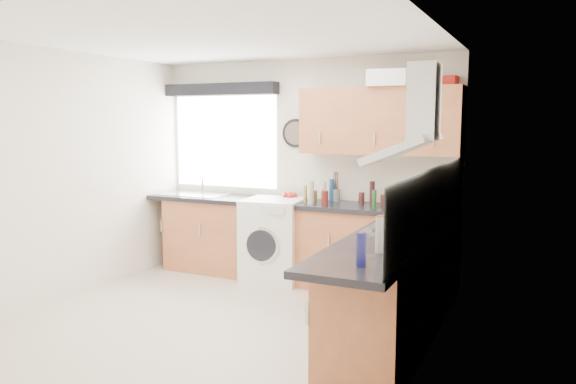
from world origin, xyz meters
The scene contains 41 objects.
ground_plane centered at (0.00, 0.00, 0.00)m, with size 3.60×3.60×0.00m, color beige.
ceiling centered at (0.00, 0.00, 2.50)m, with size 3.60×3.60×0.02m, color white.
wall_back centered at (0.00, 1.80, 1.25)m, with size 3.60×0.02×2.50m, color silver.
wall_front centered at (0.00, -1.80, 1.25)m, with size 3.60×0.02×2.50m, color silver.
wall_left centered at (-1.80, 0.00, 1.25)m, with size 0.02×3.60×2.50m, color silver.
wall_right centered at (1.80, 0.00, 1.25)m, with size 0.02×3.60×2.50m, color silver.
window centered at (-1.05, 1.79, 1.55)m, with size 1.40×0.02×1.10m, color white.
window_blind centered at (-1.05, 1.70, 2.18)m, with size 1.50×0.18×0.14m, color black.
splashback centered at (1.79, 0.30, 1.18)m, with size 0.01×3.00×0.54m, color white.
base_cab_back centered at (-0.10, 1.51, 0.43)m, with size 3.00×0.58×0.86m, color #A45B35.
base_cab_corner centered at (1.50, 1.50, 0.43)m, with size 0.60×0.60×0.86m, color #A45B35.
base_cab_right centered at (1.51, 0.15, 0.43)m, with size 0.58×2.10×0.86m, color #A45B35.
worktop_back centered at (0.00, 1.50, 0.89)m, with size 3.60×0.62×0.05m, color black.
worktop_right centered at (1.50, 0.00, 0.89)m, with size 0.62×2.42×0.05m, color black.
sink centered at (-1.33, 1.50, 0.95)m, with size 0.84×0.46×0.10m, color #B6B8BA, non-canonical shape.
oven centered at (1.50, 0.30, 0.42)m, with size 0.56×0.58×0.85m, color black.
hob_plate centered at (1.50, 0.30, 0.92)m, with size 0.52×0.52×0.01m, color #B6B8BA.
extractor_hood centered at (1.60, 0.30, 1.77)m, with size 0.52×0.78×0.66m, color #B6B8BA, non-canonical shape.
upper_cabinets centered at (0.95, 1.62, 1.80)m, with size 1.70×0.35×0.70m, color #A45B35.
washing_machine centered at (-0.18, 1.40, 0.47)m, with size 0.64×0.61×0.93m, color white.
wall_clock centered at (-0.09, 1.76, 1.66)m, with size 0.33×0.33×0.04m, color black.
casserole centered at (1.05, 1.52, 2.23)m, with size 0.40×0.29×0.17m, color white.
storage_box centered at (1.60, 1.72, 2.20)m, with size 0.22×0.18×0.10m, color red.
utensil_pot centered at (0.44, 1.70, 0.98)m, with size 0.10×0.10×0.14m, color slate.
kitchen_roll centered at (1.35, 0.97, 1.04)m, with size 0.12×0.12×0.27m, color white.
tomato_cluster centered at (-0.11, 1.65, 0.95)m, with size 0.16×0.16×0.07m, color #B7170E, non-canonical shape.
jar_0 centered at (0.37, 1.52, 1.02)m, with size 0.05×0.05×0.23m, color #A29B8A.
jar_1 centered at (0.88, 1.64, 1.03)m, with size 0.06×0.06×0.25m, color #331217.
jar_2 centered at (1.09, 1.56, 1.02)m, with size 0.05×0.05×0.22m, color brown.
jar_3 centered at (0.19, 1.42, 1.01)m, with size 0.04×0.04×0.19m, color olive.
jar_4 centered at (1.15, 1.55, 1.01)m, with size 0.07×0.07×0.19m, color gray.
jar_5 centered at (0.99, 1.36, 1.01)m, with size 0.04×0.04×0.19m, color #1C4A1A.
jar_6 centered at (1.04, 1.47, 0.98)m, with size 0.05×0.05×0.13m, color #411E17.
jar_7 centered at (0.44, 1.36, 0.99)m, with size 0.08×0.08×0.16m, color #571712.
jar_8 centered at (0.28, 1.36, 1.04)m, with size 0.07×0.07×0.26m, color #AEA395.
jar_9 centered at (0.41, 1.67, 1.03)m, with size 0.06×0.06×0.25m, color navy.
jar_10 centered at (0.75, 1.66, 0.97)m, with size 0.07×0.07×0.12m, color #431D18.
jar_11 centered at (0.22, 1.59, 0.97)m, with size 0.07×0.07×0.12m, color brown.
bottle_0 centered at (1.57, -0.49, 1.04)m, with size 0.05×0.05×0.25m, color brown.
bottle_1 centered at (1.57, -0.91, 1.02)m, with size 0.06×0.06×0.21m, color #181854.
bottle_2 centered at (1.57, -0.50, 1.03)m, with size 0.06×0.06×0.24m, color #A09588.
Camera 1 is at (2.60, -4.15, 1.80)m, focal length 35.00 mm.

